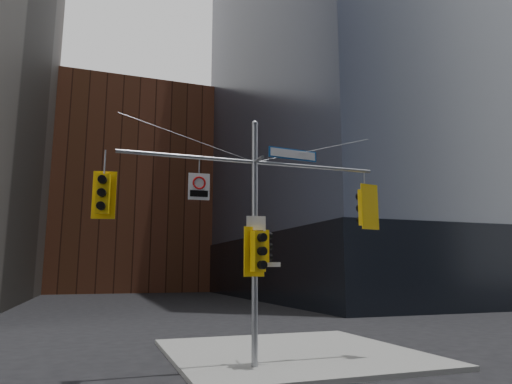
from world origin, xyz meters
TOP-DOWN VIEW (x-y plane):
  - sidewalk_corner at (2.00, 4.00)m, footprint 8.00×8.00m
  - podium_ne at (28.00, 32.00)m, footprint 36.40×36.40m
  - brick_midrise at (0.00, 58.00)m, footprint 26.00×20.00m
  - signal_assembly at (0.00, 1.99)m, footprint 8.00×0.80m
  - traffic_light_west_arm at (-4.26, 2.01)m, footprint 0.61×0.55m
  - traffic_light_east_arm at (3.79, 1.99)m, footprint 0.69×0.61m
  - traffic_light_pole_side at (0.32, 2.00)m, footprint 0.38×0.32m
  - traffic_light_pole_front at (-0.00, 1.73)m, footprint 0.67×0.62m
  - street_sign_blade at (1.26, 2.00)m, footprint 1.68×0.23m
  - regulatory_sign_arm at (-1.69, 1.97)m, footprint 0.61×0.09m
  - regulatory_sign_pole at (0.00, 1.88)m, footprint 0.57×0.10m
  - street_blade_ew at (0.45, 2.00)m, footprint 0.68×0.11m
  - street_blade_ns at (0.00, 2.45)m, footprint 0.11×0.80m

SIDE VIEW (x-z plane):
  - sidewalk_corner at x=2.00m, z-range 0.00..0.15m
  - street_blade_ns at x=0.00m, z-range 2.66..2.82m
  - street_blade_ew at x=0.45m, z-range 2.90..3.03m
  - podium_ne at x=28.00m, z-range 0.00..6.00m
  - traffic_light_pole_front at x=0.00m, z-range 2.62..4.04m
  - traffic_light_pole_side at x=0.32m, z-range 3.02..3.96m
  - regulatory_sign_pole at x=0.00m, z-range 3.60..4.34m
  - signal_assembly at x=0.00m, z-range 0.77..8.07m
  - traffic_light_west_arm at x=-4.26m, z-range 4.15..5.45m
  - traffic_light_east_arm at x=3.79m, z-range 4.07..5.53m
  - regulatory_sign_arm at x=-1.69m, z-range 4.79..5.56m
  - street_sign_blade at x=1.26m, z-range 6.19..6.51m
  - brick_midrise at x=0.00m, z-range 0.00..28.00m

